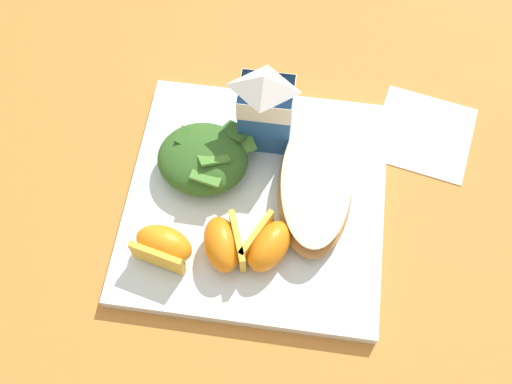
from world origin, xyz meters
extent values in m
plane|color=#C67A33|center=(0.00, 0.00, 0.00)|extent=(3.00, 3.00, 0.00)
cube|color=silver|center=(0.00, 0.00, 0.01)|extent=(0.28, 0.28, 0.02)
ellipsoid|color=#B77F42|center=(0.06, 0.01, 0.03)|extent=(0.09, 0.17, 0.03)
ellipsoid|color=maroon|center=(0.06, 0.01, 0.04)|extent=(0.08, 0.16, 0.01)
ellipsoid|color=beige|center=(0.06, 0.01, 0.05)|extent=(0.08, 0.17, 0.01)
ellipsoid|color=#336023|center=(-0.06, 0.03, 0.04)|extent=(0.10, 0.09, 0.04)
cube|color=#4C8433|center=(-0.02, 0.05, 0.04)|extent=(0.04, 0.03, 0.01)
cube|color=#336023|center=(-0.03, 0.06, 0.05)|extent=(0.04, 0.03, 0.01)
cube|color=#336023|center=(-0.08, 0.04, 0.05)|extent=(0.03, 0.03, 0.01)
cube|color=#4C8433|center=(-0.05, 0.00, 0.05)|extent=(0.03, 0.03, 0.01)
cube|color=#336023|center=(-0.06, 0.01, 0.04)|extent=(0.03, 0.03, 0.01)
cube|color=#4C8433|center=(-0.05, 0.02, 0.05)|extent=(0.04, 0.03, 0.02)
cube|color=#23569E|center=(0.00, 0.08, 0.06)|extent=(0.06, 0.04, 0.09)
cube|color=white|center=(0.00, 0.08, 0.09)|extent=(0.06, 0.05, 0.03)
pyramid|color=white|center=(0.00, 0.08, 0.12)|extent=(0.06, 0.04, 0.02)
ellipsoid|color=orange|center=(-0.08, -0.08, 0.04)|extent=(0.07, 0.05, 0.04)
cube|color=gold|center=(-0.09, -0.09, 0.04)|extent=(0.06, 0.02, 0.03)
ellipsoid|color=orange|center=(-0.03, -0.07, 0.04)|extent=(0.05, 0.07, 0.04)
cube|color=gold|center=(-0.01, -0.06, 0.04)|extent=(0.03, 0.06, 0.03)
ellipsoid|color=orange|center=(0.02, -0.06, 0.04)|extent=(0.06, 0.07, 0.04)
cube|color=gold|center=(0.01, -0.06, 0.04)|extent=(0.03, 0.05, 0.03)
cube|color=white|center=(0.19, 0.12, 0.00)|extent=(0.13, 0.13, 0.00)
camera|label=1|loc=(0.04, -0.28, 0.59)|focal=40.79mm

